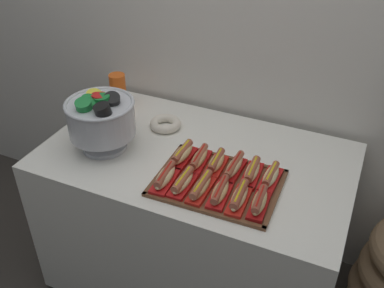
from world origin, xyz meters
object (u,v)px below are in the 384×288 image
object	(u,v)px
hot_dog_4	(239,197)
hot_dog_6	(182,154)
hot_dog_9	(234,167)
hot_dog_8	(216,163)
hot_dog_0	(165,177)
hot_dog_3	(220,192)
hot_dog_5	(259,202)
hot_dog_1	(183,182)
hot_dog_2	(201,187)
hot_dog_10	(252,172)
cup_stack	(118,91)
serving_tray	(218,183)
hot_dog_7	(199,159)
hot_dog_11	(271,177)
donut	(165,124)
buffet_table	(196,219)
punch_bowl	(101,117)

from	to	relation	value
hot_dog_4	hot_dog_6	bearing A→B (deg)	152.74
hot_dog_4	hot_dog_9	world-z (taller)	hot_dog_4
hot_dog_8	hot_dog_0	bearing A→B (deg)	-130.73
hot_dog_3	hot_dog_5	xyz separation A→B (m)	(0.15, 0.00, 0.00)
hot_dog_1	hot_dog_2	size ratio (longest dim) A/B	0.95
hot_dog_9	hot_dog_10	distance (m)	0.08
hot_dog_0	cup_stack	bearing A→B (deg)	137.17
hot_dog_5	hot_dog_9	distance (m)	0.22
serving_tray	hot_dog_0	xyz separation A→B (m)	(-0.19, -0.09, 0.03)
hot_dog_7	hot_dog_0	bearing A→B (deg)	-112.90
hot_dog_10	hot_dog_11	size ratio (longest dim) A/B	1.05
hot_dog_8	hot_dog_9	distance (m)	0.08
hot_dog_2	hot_dog_4	world-z (taller)	hot_dog_4
hot_dog_6	donut	world-z (taller)	hot_dog_6
hot_dog_8	hot_dog_9	xyz separation A→B (m)	(0.07, 0.00, 0.00)
hot_dog_7	hot_dog_9	world-z (taller)	hot_dog_9
serving_tray	hot_dog_3	size ratio (longest dim) A/B	2.91
donut	buffet_table	bearing A→B (deg)	-33.20
hot_dog_7	punch_bowl	world-z (taller)	punch_bowl
hot_dog_1	punch_bowl	xyz separation A→B (m)	(-0.43, 0.12, 0.12)
hot_dog_1	hot_dog_3	world-z (taller)	hot_dog_1
punch_bowl	hot_dog_3	bearing A→B (deg)	-10.79
serving_tray	hot_dog_3	world-z (taller)	hot_dog_3
hot_dog_8	cup_stack	world-z (taller)	cup_stack
serving_tray	cup_stack	xyz separation A→B (m)	(-0.68, 0.37, 0.08)
hot_dog_3	hot_dog_5	world-z (taller)	hot_dog_5
hot_dog_5	buffet_table	bearing A→B (deg)	147.33
serving_tray	hot_dog_3	bearing A→B (deg)	-64.01
hot_dog_10	hot_dog_11	xyz separation A→B (m)	(0.07, 0.00, -0.00)
hot_dog_0	hot_dog_1	distance (m)	0.08
hot_dog_5	hot_dog_7	distance (m)	0.34
hot_dog_8	buffet_table	bearing A→B (deg)	151.56
hot_dog_8	hot_dog_10	world-z (taller)	hot_dog_8
donut	hot_dog_10	bearing A→B (deg)	-22.67
hot_dog_11	cup_stack	size ratio (longest dim) A/B	0.94
hot_dog_5	donut	bearing A→B (deg)	147.12
hot_dog_9	punch_bowl	world-z (taller)	punch_bowl
buffet_table	punch_bowl	distance (m)	0.67
hot_dog_1	hot_dog_5	world-z (taller)	hot_dog_5
hot_dog_0	hot_dog_6	world-z (taller)	same
hot_dog_5	punch_bowl	bearing A→B (deg)	171.69
hot_dog_7	cup_stack	world-z (taller)	cup_stack
hot_dog_1	punch_bowl	world-z (taller)	punch_bowl
hot_dog_9	hot_dog_10	size ratio (longest dim) A/B	1.03
donut	hot_dog_8	bearing A→B (deg)	-31.59
hot_dog_2	serving_tray	bearing A→B (deg)	67.10
hot_dog_2	hot_dog_11	size ratio (longest dim) A/B	1.06
punch_bowl	cup_stack	bearing A→B (deg)	111.91
hot_dog_7	cup_stack	bearing A→B (deg)	152.64
hot_dog_5	hot_dog_1	bearing A→B (deg)	-178.45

